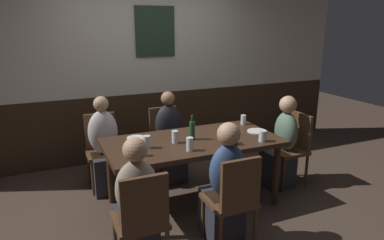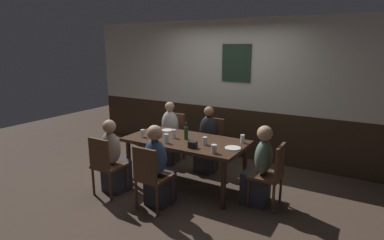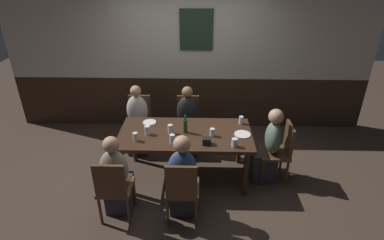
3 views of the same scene
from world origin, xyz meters
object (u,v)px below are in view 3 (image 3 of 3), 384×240
(tumbler_water, at_px, (172,140))
(chair_mid_near, at_px, (182,188))
(dining_table, at_px, (185,138))
(condiment_caddy, at_px, (207,141))
(chair_mid_far, at_px, (188,119))
(person_left_far, at_px, (138,125))
(plate_white_small, at_px, (150,122))
(pint_glass_stout, at_px, (170,130))
(person_mid_near, at_px, (183,181))
(tumbler_short, at_px, (235,143))
(person_mid_far, at_px, (187,126))
(plate_white_large, at_px, (242,134))
(highball_clear, at_px, (241,121))
(beer_glass_tall, at_px, (212,133))
(pint_glass_amber, at_px, (147,131))
(person_left_near, at_px, (117,180))
(person_head_east, at_px, (268,151))
(chair_left_near, at_px, (114,187))
(beer_bottle_green, at_px, (185,126))
(chair_head_east, at_px, (280,149))
(pint_glass_pale, at_px, (135,137))

(tumbler_water, bearing_deg, chair_mid_near, -75.36)
(dining_table, height_order, condiment_caddy, condiment_caddy)
(chair_mid_far, height_order, person_left_far, person_left_far)
(plate_white_small, bearing_deg, pint_glass_stout, -41.84)
(person_mid_near, distance_m, tumbler_short, 0.81)
(person_mid_far, relative_size, plate_white_large, 5.04)
(person_mid_far, height_order, condiment_caddy, person_mid_far)
(person_mid_far, xyz_separation_m, plate_white_small, (-0.54, -0.42, 0.28))
(dining_table, relative_size, plate_white_small, 9.40)
(highball_clear, bearing_deg, person_mid_far, 152.36)
(beer_glass_tall, xyz_separation_m, pint_glass_amber, (-0.88, 0.02, 0.01))
(pint_glass_amber, height_order, condiment_caddy, pint_glass_amber)
(person_left_near, height_order, person_head_east, person_head_east)
(chair_left_near, xyz_separation_m, person_left_far, (0.00, 1.58, -0.02))
(beer_bottle_green, bearing_deg, person_mid_far, 89.65)
(chair_head_east, height_order, person_mid_near, person_mid_near)
(chair_head_east, relative_size, person_left_near, 0.80)
(tumbler_short, bearing_deg, person_mid_near, -149.59)
(chair_mid_far, relative_size, person_left_far, 0.78)
(condiment_caddy, bearing_deg, dining_table, 135.81)
(person_head_east, bearing_deg, tumbler_short, -147.57)
(person_left_far, distance_m, tumbler_short, 1.81)
(chair_left_near, height_order, condiment_caddy, chair_left_near)
(person_mid_near, height_order, highball_clear, person_mid_near)
(dining_table, bearing_deg, beer_glass_tall, -11.03)
(pint_glass_amber, height_order, tumbler_water, tumbler_water)
(highball_clear, bearing_deg, condiment_caddy, -131.34)
(tumbler_water, distance_m, plate_white_small, 0.69)
(person_left_far, distance_m, tumbler_water, 1.23)
(chair_head_east, distance_m, beer_bottle_green, 1.38)
(person_head_east, height_order, tumbler_water, person_head_east)
(chair_mid_near, xyz_separation_m, beer_glass_tall, (0.37, 0.80, 0.29))
(chair_mid_near, height_order, beer_bottle_green, beer_bottle_green)
(person_head_east, bearing_deg, chair_left_near, -156.12)
(person_left_near, bearing_deg, person_mid_far, 60.43)
(person_left_far, bearing_deg, dining_table, -41.40)
(person_mid_far, bearing_deg, chair_head_east, -28.07)
(pint_glass_amber, bearing_deg, condiment_caddy, -16.23)
(chair_mid_far, xyz_separation_m, pint_glass_pale, (-0.64, -1.10, 0.30))
(beer_bottle_green, bearing_deg, pint_glass_pale, -159.63)
(tumbler_short, height_order, condiment_caddy, tumbler_short)
(person_left_near, xyz_separation_m, person_mid_far, (0.81, 1.42, 0.01))
(person_left_far, bearing_deg, plate_white_small, -57.65)
(highball_clear, bearing_deg, chair_mid_near, -124.41)
(person_head_east, relative_size, plate_white_large, 4.99)
(chair_mid_far, distance_m, person_left_near, 1.78)
(highball_clear, bearing_deg, chair_head_east, -28.71)
(plate_white_small, bearing_deg, chair_mid_near, -65.17)
(condiment_caddy, bearing_deg, pint_glass_stout, 151.35)
(plate_white_large, bearing_deg, person_mid_far, 136.79)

